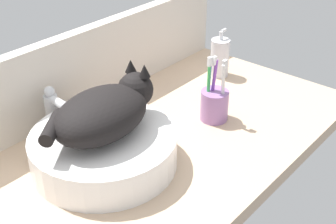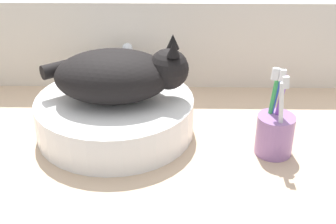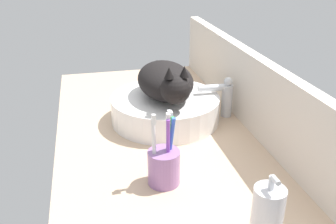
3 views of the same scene
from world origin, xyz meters
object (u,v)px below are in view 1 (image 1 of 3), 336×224
at_px(faucet, 54,110).
at_px(soap_dispenser, 220,57).
at_px(cat, 105,111).
at_px(toothbrush_cup, 214,103).
at_px(sink_basin, 104,150).

bearing_deg(faucet, soap_dispenser, -12.59).
distance_m(faucet, soap_dispenser, 0.58).
distance_m(cat, toothbrush_cup, 0.35).
xyz_separation_m(sink_basin, soap_dispenser, (0.58, 0.07, 0.02)).
distance_m(sink_basin, faucet, 0.20).
height_order(cat, soap_dispenser, cat).
bearing_deg(toothbrush_cup, sink_basin, 166.99).
height_order(sink_basin, cat, cat).
bearing_deg(sink_basin, cat, 5.22).
height_order(soap_dispenser, toothbrush_cup, toothbrush_cup).
relative_size(cat, toothbrush_cup, 1.73).
bearing_deg(soap_dispenser, cat, -173.14).
bearing_deg(cat, toothbrush_cup, -13.74).
height_order(sink_basin, toothbrush_cup, toothbrush_cup).
height_order(faucet, toothbrush_cup, toothbrush_cup).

